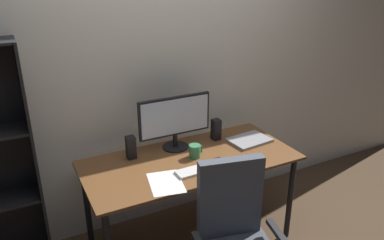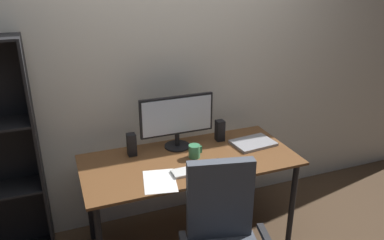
% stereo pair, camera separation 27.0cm
% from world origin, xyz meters
% --- Properties ---
extents(ground_plane, '(12.00, 12.00, 0.00)m').
position_xyz_m(ground_plane, '(0.00, 0.00, 0.00)').
color(ground_plane, '#4C3826').
extents(back_wall, '(6.40, 0.10, 2.60)m').
position_xyz_m(back_wall, '(0.00, 0.53, 1.30)').
color(back_wall, silver).
rests_on(back_wall, ground).
extents(desk, '(1.56, 0.72, 0.74)m').
position_xyz_m(desk, '(0.00, 0.00, 0.66)').
color(desk, brown).
rests_on(desk, ground).
extents(monitor, '(0.57, 0.20, 0.41)m').
position_xyz_m(monitor, '(-0.02, 0.22, 0.98)').
color(monitor, black).
rests_on(monitor, desk).
extents(keyboard, '(0.29, 0.12, 0.02)m').
position_xyz_m(keyboard, '(-0.05, -0.18, 0.75)').
color(keyboard, silver).
rests_on(keyboard, desk).
extents(mouse, '(0.06, 0.10, 0.03)m').
position_xyz_m(mouse, '(0.15, -0.17, 0.76)').
color(mouse, black).
rests_on(mouse, desk).
extents(coffee_mug, '(0.10, 0.09, 0.10)m').
position_xyz_m(coffee_mug, '(0.04, 0.01, 0.79)').
color(coffee_mug, '#387F51').
rests_on(coffee_mug, desk).
extents(laptop, '(0.34, 0.26, 0.02)m').
position_xyz_m(laptop, '(0.55, 0.05, 0.75)').
color(laptop, '#99999E').
rests_on(laptop, desk).
extents(speaker_left, '(0.06, 0.07, 0.17)m').
position_xyz_m(speaker_left, '(-0.38, 0.21, 0.82)').
color(speaker_left, black).
rests_on(speaker_left, desk).
extents(speaker_right, '(0.06, 0.07, 0.17)m').
position_xyz_m(speaker_right, '(0.34, 0.21, 0.82)').
color(speaker_right, black).
rests_on(speaker_right, desk).
extents(paper_sheet, '(0.26, 0.33, 0.00)m').
position_xyz_m(paper_sheet, '(-0.29, -0.22, 0.74)').
color(paper_sheet, white).
rests_on(paper_sheet, desk).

